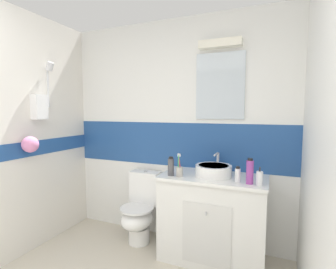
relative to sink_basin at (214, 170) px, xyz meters
name	(u,v)px	position (x,y,z in m)	size (l,w,h in m)	color
wall_back_tiled	(176,130)	(-0.51, 0.31, 0.35)	(3.20, 0.20, 2.50)	white
vanity_cabinet	(213,217)	(0.00, 0.00, -0.48)	(1.02, 0.55, 0.85)	silver
sink_basin	(214,170)	(0.00, 0.00, 0.00)	(0.35, 0.40, 0.21)	white
toilet	(140,210)	(-0.83, 0.02, -0.54)	(0.37, 0.50, 0.79)	white
toothbrush_cup	(179,171)	(-0.30, -0.16, 0.00)	(0.06, 0.06, 0.23)	#B2ADA3
soap_dispenser	(260,178)	(0.43, -0.16, 0.00)	(0.05, 0.05, 0.16)	white
deodorant_spray_can	(238,175)	(0.24, -0.12, 0.01)	(0.05, 0.05, 0.14)	white
mouthwash_bottle	(171,167)	(-0.39, -0.15, 0.03)	(0.06, 0.06, 0.19)	#4C4C51
shampoo_bottle_tall	(250,172)	(0.35, -0.15, 0.05)	(0.06, 0.06, 0.23)	#993F99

